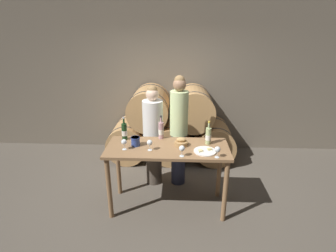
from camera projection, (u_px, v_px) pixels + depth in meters
ground_plane at (168, 205)px, 3.86m from camera, size 10.00×10.00×0.00m
stone_wall_back at (172, 72)px, 5.25m from camera, size 10.00×0.12×3.20m
barrel_stack at (171, 127)px, 5.06m from camera, size 2.41×0.90×1.42m
tasting_table at (168, 156)px, 3.57m from camera, size 1.65×0.67×0.95m
person_left at (153, 135)px, 4.16m from camera, size 0.32×0.32×1.65m
person_right at (179, 130)px, 4.10m from camera, size 0.28×0.28×1.80m
wine_bottle_red at (124, 132)px, 3.71m from camera, size 0.08×0.08×0.34m
wine_bottle_white at (208, 136)px, 3.57m from camera, size 0.08×0.08×0.33m
wine_bottle_rose at (161, 130)px, 3.75m from camera, size 0.08×0.08×0.34m
blue_crock at (135, 141)px, 3.53m from camera, size 0.13×0.13×0.12m
bread_basket at (181, 142)px, 3.55m from camera, size 0.18×0.18×0.12m
cheese_plate at (205, 151)px, 3.38m from camera, size 0.29×0.29×0.04m
wine_glass_far_left at (124, 142)px, 3.41m from camera, size 0.07×0.07×0.15m
wine_glass_left at (150, 143)px, 3.39m from camera, size 0.07×0.07×0.15m
wine_glass_center at (182, 149)px, 3.23m from camera, size 0.07×0.07×0.15m
wine_glass_right at (217, 150)px, 3.20m from camera, size 0.07×0.07×0.15m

